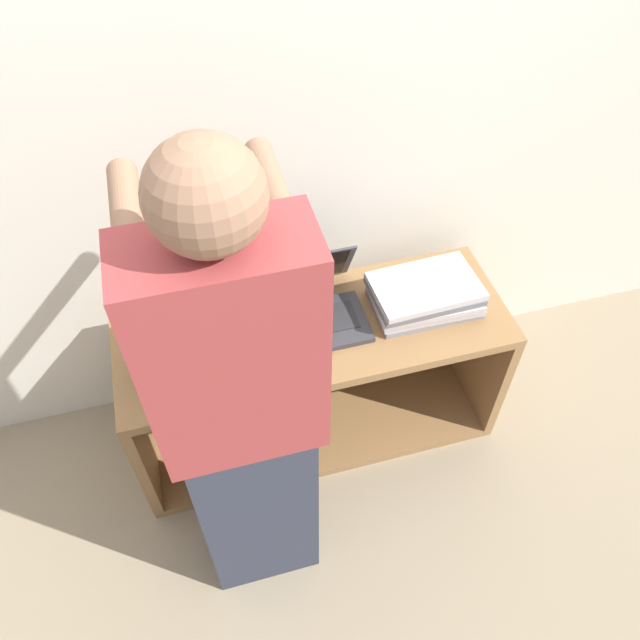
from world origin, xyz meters
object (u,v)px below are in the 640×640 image
object	(u,v)px
laptop_stack_right	(425,295)
person	(244,421)
laptop_open	(310,307)
laptop_stack_left	(198,341)

from	to	relation	value
laptop_stack_right	person	xyz separation A→B (m)	(-0.70, -0.45, 0.18)
laptop_stack_right	laptop_open	bearing A→B (deg)	171.46
laptop_stack_left	laptop_open	bearing A→B (deg)	8.53
laptop_open	laptop_stack_right	distance (m)	0.40
laptop_stack_left	person	xyz separation A→B (m)	(0.08, -0.45, 0.18)
laptop_stack_right	person	size ratio (longest dim) A/B	0.22
laptop_open	person	bearing A→B (deg)	-121.17
laptop_stack_left	person	distance (m)	0.49
laptop_stack_left	laptop_stack_right	xyz separation A→B (m)	(0.78, -0.00, 0.00)
laptop_open	laptop_stack_right	bearing A→B (deg)	-8.54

